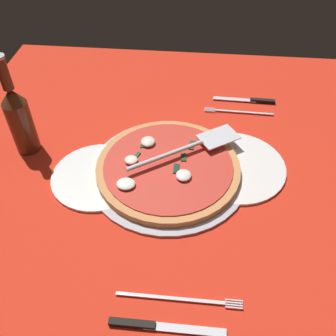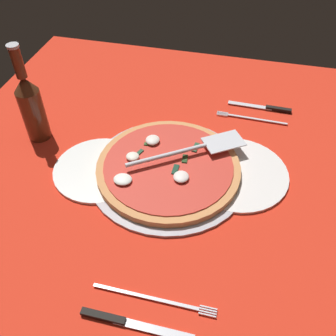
{
  "view_description": "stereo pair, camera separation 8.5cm",
  "coord_description": "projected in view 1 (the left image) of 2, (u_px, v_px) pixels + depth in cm",
  "views": [
    {
      "loc": [
        -4.94,
        60.54,
        62.06
      ],
      "look_at": [
        0.91,
        0.33,
        2.08
      ],
      "focal_mm": 39.95,
      "sensor_mm": 36.0,
      "label": 1
    },
    {
      "loc": [
        -13.33,
        59.12,
        62.06
      ],
      "look_at": [
        0.91,
        0.33,
        2.08
      ],
      "focal_mm": 39.95,
      "sensor_mm": 36.0,
      "label": 2
    }
  ],
  "objects": [
    {
      "name": "pizza",
      "position": [
        167.0,
        168.0,
        0.85
      ],
      "size": [
        32.98,
        32.98,
        3.14
      ],
      "color": "#D38A50",
      "rests_on": "pizza_pan"
    },
    {
      "name": "place_setting_far",
      "position": [
        168.0,
        314.0,
        0.63
      ],
      "size": [
        22.1,
        11.21,
        1.4
      ],
      "rotation": [
        0.0,
        0.0,
        3.14
      ],
      "color": "white",
      "rests_on": "ground_plane"
    },
    {
      "name": "ground_plane",
      "position": [
        172.0,
        175.0,
        0.87
      ],
      "size": [
        115.92,
        115.92,
        0.8
      ],
      "primitive_type": "cube",
      "color": "red"
    },
    {
      "name": "pizza_pan",
      "position": [
        168.0,
        173.0,
        0.86
      ],
      "size": [
        36.71,
        36.71,
        0.98
      ],
      "primitive_type": "cylinder",
      "color": "#B6B3BA",
      "rests_on": "ground_plane"
    },
    {
      "name": "dinner_plate_right",
      "position": [
        98.0,
        176.0,
        0.85
      ],
      "size": [
        21.2,
        21.2,
        1.0
      ],
      "primitive_type": "cylinder",
      "color": "white",
      "rests_on": "ground_plane"
    },
    {
      "name": "beer_bottle",
      "position": [
        19.0,
        118.0,
        0.86
      ],
      "size": [
        5.67,
        5.67,
        25.19
      ],
      "color": "#542D18",
      "rests_on": "ground_plane"
    },
    {
      "name": "place_setting_near",
      "position": [
        244.0,
        107.0,
        1.05
      ],
      "size": [
        19.83,
        13.45,
        1.4
      ],
      "rotation": [
        0.0,
        0.0,
        -0.03
      ],
      "color": "white",
      "rests_on": "ground_plane"
    },
    {
      "name": "checker_pattern",
      "position": [
        172.0,
        173.0,
        0.87
      ],
      "size": [
        115.92,
        115.92,
        0.1
      ],
      "color": "silver",
      "rests_on": "ground_plane"
    },
    {
      "name": "dinner_plate_left",
      "position": [
        234.0,
        166.0,
        0.88
      ],
      "size": [
        23.97,
        23.97,
        1.0
      ],
      "primitive_type": "cylinder",
      "color": "white",
      "rests_on": "ground_plane"
    },
    {
      "name": "pizza_server",
      "position": [
        191.0,
        146.0,
        0.87
      ],
      "size": [
        25.72,
        19.01,
        1.0
      ],
      "rotation": [
        0.0,
        0.0,
        3.74
      ],
      "color": "silver",
      "rests_on": "pizza"
    }
  ]
}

